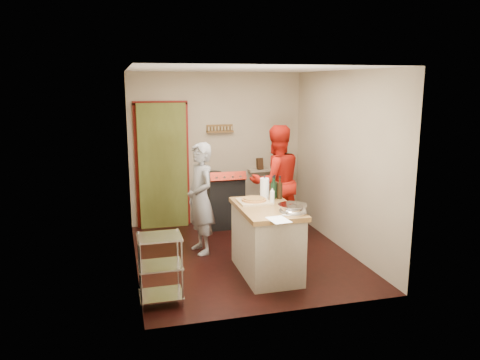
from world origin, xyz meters
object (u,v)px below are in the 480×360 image
object	(u,v)px
wire_shelving	(160,266)
island	(267,238)
stove	(224,201)
person_stripe	(201,199)
person_red	(276,182)

from	to	relation	value
wire_shelving	island	xyz separation A→B (m)	(1.40, 0.49, 0.04)
wire_shelving	island	bearing A→B (deg)	19.42
island	stove	bearing A→B (deg)	91.94
island	person_stripe	world-z (taller)	person_stripe
stove	person_stripe	xyz separation A→B (m)	(-0.60, -1.14, 0.35)
wire_shelving	person_red	size ratio (longest dim) A/B	0.45
stove	wire_shelving	size ratio (longest dim) A/B	1.26
stove	person_red	xyz separation A→B (m)	(0.67, -0.73, 0.44)
person_stripe	person_red	xyz separation A→B (m)	(1.28, 0.41, 0.09)
person_stripe	person_red	distance (m)	1.35
person_red	island	bearing A→B (deg)	60.16
stove	island	xyz separation A→B (m)	(0.07, -2.13, 0.03)
wire_shelving	person_red	distance (m)	2.79
stove	wire_shelving	world-z (taller)	stove
person_red	wire_shelving	bearing A→B (deg)	36.83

